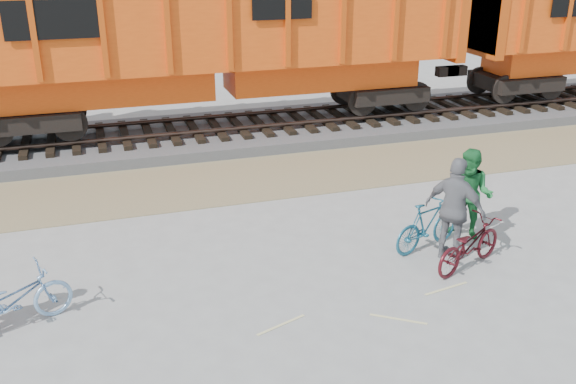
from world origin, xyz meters
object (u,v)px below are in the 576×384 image
hopper_car_center (217,34)px  person_man (470,195)px  bicycle_teal (427,225)px  bicycle_blue (12,301)px  person_woman (455,210)px  bicycle_maroon (469,245)px

hopper_car_center → person_man: size_ratio=7.70×
bicycle_teal → person_man: person_man is taller
bicycle_blue → bicycle_teal: 7.30m
bicycle_blue → person_woman: bearing=-110.2°
hopper_car_center → bicycle_teal: 8.82m
bicycle_teal → bicycle_maroon: (0.34, -0.89, -0.03)m
hopper_car_center → person_man: 8.84m
hopper_car_center → bicycle_teal: hopper_car_center is taller
bicycle_teal → person_woman: (0.24, -0.49, 0.49)m
hopper_car_center → person_woman: 9.22m
person_woman → bicycle_maroon: bearing=159.8°
bicycle_blue → person_man: size_ratio=0.99×
bicycle_maroon → person_man: bearing=-54.3°
hopper_car_center → person_man: (3.25, -7.95, -2.10)m
person_man → bicycle_maroon: bearing=-73.6°
bicycle_maroon → person_woman: (-0.10, 0.40, 0.52)m
person_man → person_woman: 1.03m
hopper_car_center → person_woman: size_ratio=7.14×
hopper_car_center → bicycle_teal: size_ratio=8.64×
person_man → person_woman: person_woman is taller
hopper_car_center → bicycle_teal: (2.25, -8.15, -2.52)m
hopper_car_center → bicycle_maroon: (2.59, -9.04, -2.55)m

